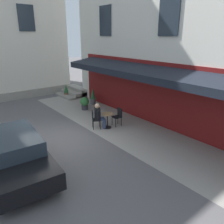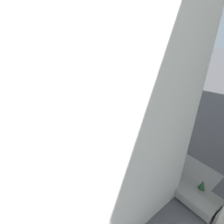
# 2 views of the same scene
# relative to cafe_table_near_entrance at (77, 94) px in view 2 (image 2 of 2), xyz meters

# --- Properties ---
(ground_plane) EXTENTS (70.00, 70.00, 0.00)m
(ground_plane) POSITION_rel_cafe_table_near_entrance_xyz_m (7.32, 3.13, -0.49)
(ground_plane) COLOR #565456
(sidewalk_cafe_terrace) EXTENTS (20.50, 3.20, 0.01)m
(sidewalk_cafe_terrace) POSITION_rel_cafe_table_near_entrance_xyz_m (4.07, -0.27, -0.49)
(sidewalk_cafe_terrace) COLOR gray
(sidewalk_cafe_terrace) RESTS_ON ground_plane
(back_alley_steps) EXTENTS (2.40, 1.75, 0.60)m
(back_alley_steps) POSITION_rel_cafe_table_near_entrance_xyz_m (13.92, -1.46, -0.25)
(back_alley_steps) COLOR gray
(back_alley_steps) RESTS_ON ground_plane
(cafe_table_near_entrance) EXTENTS (0.60, 0.60, 0.75)m
(cafe_table_near_entrance) POSITION_rel_cafe_table_near_entrance_xyz_m (0.00, 0.00, 0.00)
(cafe_table_near_entrance) COLOR black
(cafe_table_near_entrance) RESTS_ON ground_plane
(cafe_chair_black_facing_street) EXTENTS (0.56, 0.56, 0.91)m
(cafe_chair_black_facing_street) POSITION_rel_cafe_table_near_entrance_xyz_m (0.51, 0.37, 0.06)
(cafe_chair_black_facing_street) COLOR black
(cafe_chair_black_facing_street) RESTS_ON ground_plane
(cafe_chair_black_under_awning) EXTENTS (0.49, 0.49, 0.91)m
(cafe_chair_black_under_awning) POSITION_rel_cafe_table_near_entrance_xyz_m (-0.61, -0.16, 0.06)
(cafe_chair_black_under_awning) COLOR black
(cafe_chair_black_under_awning) RESTS_ON ground_plane
(cafe_table_mid_terrace) EXTENTS (0.60, 0.60, 0.75)m
(cafe_table_mid_terrace) POSITION_rel_cafe_table_near_entrance_xyz_m (7.16, 0.45, 0.00)
(cafe_table_mid_terrace) COLOR black
(cafe_table_mid_terrace) RESTS_ON ground_plane
(cafe_chair_black_corner_left) EXTENTS (0.54, 0.54, 0.91)m
(cafe_chair_black_corner_left) POSITION_rel_cafe_table_near_entrance_xyz_m (7.45, 1.00, 0.06)
(cafe_chair_black_corner_left) COLOR black
(cafe_chair_black_corner_left) RESTS_ON ground_plane
(cafe_chair_black_near_door) EXTENTS (0.45, 0.45, 0.91)m
(cafe_chair_black_near_door) POSITION_rel_cafe_table_near_entrance_xyz_m (7.08, -0.18, 0.06)
(cafe_chair_black_near_door) COLOR black
(cafe_chair_black_near_door) RESTS_ON ground_plane
(seated_patron_in_white) EXTENTS (0.63, 0.61, 1.29)m
(seated_patron_in_white) POSITION_rel_cafe_table_near_entrance_xyz_m (0.34, 0.25, 0.20)
(seated_patron_in_white) COLOR navy
(seated_patron_in_white) RESTS_ON ground_plane
(seated_companion_in_black) EXTENTS (0.60, 0.63, 1.30)m
(seated_companion_in_black) POSITION_rel_cafe_table_near_entrance_xyz_m (7.35, 0.82, 0.20)
(seated_companion_in_black) COLOR navy
(seated_companion_in_black) RESTS_ON ground_plane
(potted_plant_entrance_left) EXTENTS (0.37, 0.37, 1.06)m
(potted_plant_entrance_left) POSITION_rel_cafe_table_near_entrance_xyz_m (11.04, -1.27, 0.03)
(potted_plant_entrance_left) COLOR #4C4C51
(potted_plant_entrance_left) RESTS_ON ground_plane
(potted_plant_under_sign) EXTENTS (0.54, 0.54, 0.79)m
(potted_plant_under_sign) POSITION_rel_cafe_table_near_entrance_xyz_m (10.35, -0.20, -0.06)
(potted_plant_under_sign) COLOR #2D2D33
(potted_plant_under_sign) RESTS_ON ground_plane
(potted_plant_mid_terrace) EXTENTS (0.38, 0.38, 0.92)m
(potted_plant_mid_terrace) POSITION_rel_cafe_table_near_entrance_xyz_m (14.00, -0.83, -0.04)
(potted_plant_mid_terrace) COLOR brown
(potted_plant_mid_terrace) RESTS_ON ground_plane
(parked_car_black) EXTENTS (4.42, 2.10, 1.33)m
(parked_car_black) POSITION_rel_cafe_table_near_entrance_xyz_m (6.04, 5.18, 0.22)
(parked_car_black) COLOR black
(parked_car_black) RESTS_ON ground_plane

